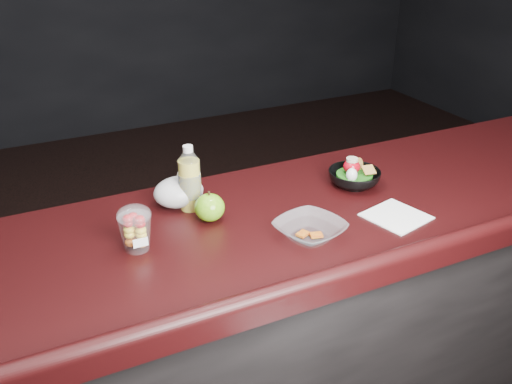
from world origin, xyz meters
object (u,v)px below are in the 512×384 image
(lemonade_bottle, at_px, (190,183))
(fruit_cup, at_px, (135,228))
(snack_bowl, at_px, (354,177))
(green_apple, at_px, (210,207))
(takeout_bowl, at_px, (310,230))

(lemonade_bottle, distance_m, fruit_cup, 0.26)
(fruit_cup, xyz_separation_m, snack_bowl, (0.74, 0.07, -0.03))
(green_apple, distance_m, snack_bowl, 0.51)
(green_apple, bearing_deg, fruit_cup, -164.83)
(green_apple, xyz_separation_m, takeout_bowl, (0.21, -0.21, -0.02))
(fruit_cup, distance_m, green_apple, 0.24)
(snack_bowl, bearing_deg, takeout_bowl, -143.54)
(lemonade_bottle, relative_size, takeout_bowl, 0.89)
(snack_bowl, height_order, takeout_bowl, snack_bowl)
(green_apple, relative_size, takeout_bowl, 0.40)
(lemonade_bottle, bearing_deg, takeout_bowl, -52.30)
(fruit_cup, distance_m, snack_bowl, 0.75)
(snack_bowl, bearing_deg, lemonade_bottle, 170.92)
(lemonade_bottle, bearing_deg, snack_bowl, -9.08)
(green_apple, distance_m, takeout_bowl, 0.30)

